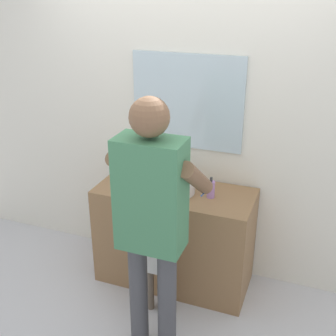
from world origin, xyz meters
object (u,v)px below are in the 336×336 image
(toothbrush_cup, at_px, (142,175))
(soap_bottle, at_px, (211,189))
(child_toddler, at_px, (156,257))
(adult_parent, at_px, (152,210))

(toothbrush_cup, xyz_separation_m, soap_bottle, (0.60, -0.08, 0.01))
(toothbrush_cup, xyz_separation_m, child_toddler, (0.31, -0.47, -0.41))
(toothbrush_cup, relative_size, soap_bottle, 1.25)
(toothbrush_cup, relative_size, adult_parent, 0.12)
(soap_bottle, xyz_separation_m, child_toddler, (-0.29, -0.39, -0.42))
(child_toddler, bearing_deg, adult_parent, -70.41)
(soap_bottle, height_order, adult_parent, adult_parent)
(child_toddler, bearing_deg, toothbrush_cup, 123.13)
(toothbrush_cup, height_order, adult_parent, adult_parent)
(soap_bottle, relative_size, child_toddler, 0.20)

